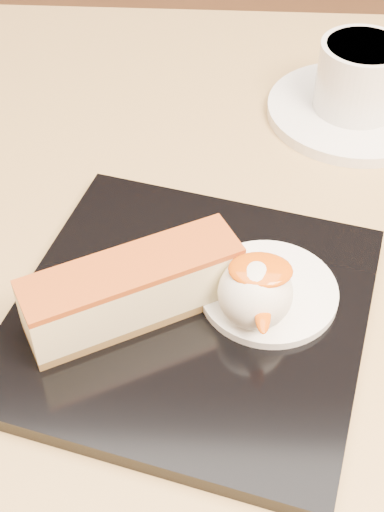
# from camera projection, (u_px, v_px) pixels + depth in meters

# --- Properties ---
(table) EXTENTS (0.80, 0.80, 0.72)m
(table) POSITION_uv_depth(u_px,v_px,m) (190.00, 408.00, 0.60)
(table) COLOR black
(table) RESTS_ON ground
(dessert_plate) EXTENTS (0.27, 0.27, 0.01)m
(dessert_plate) POSITION_uv_depth(u_px,v_px,m) (190.00, 315.00, 0.46)
(dessert_plate) COLOR black
(dessert_plate) RESTS_ON table
(cheesecake) EXTENTS (0.14, 0.10, 0.04)m
(cheesecake) POSITION_uv_depth(u_px,v_px,m) (133.00, 290.00, 0.44)
(cheesecake) COLOR brown
(cheesecake) RESTS_ON dessert_plate
(cream_smear) EXTENTS (0.09, 0.09, 0.01)m
(cream_smear) POSITION_uv_depth(u_px,v_px,m) (268.00, 292.00, 0.46)
(cream_smear) COLOR white
(cream_smear) RESTS_ON dessert_plate
(ice_cream_scoop) EXTENTS (0.05, 0.05, 0.05)m
(ice_cream_scoop) POSITION_uv_depth(u_px,v_px,m) (255.00, 293.00, 0.43)
(ice_cream_scoop) COLOR white
(ice_cream_scoop) RESTS_ON cream_smear
(mango_sauce) EXTENTS (0.04, 0.03, 0.01)m
(mango_sauce) POSITION_uv_depth(u_px,v_px,m) (261.00, 270.00, 0.42)
(mango_sauce) COLOR #D65106
(mango_sauce) RESTS_ON ice_cream_scoop
(mint_sprig) EXTENTS (0.03, 0.02, 0.00)m
(mint_sprig) POSITION_uv_depth(u_px,v_px,m) (224.00, 259.00, 0.48)
(mint_sprig) COLOR #38902F
(mint_sprig) RESTS_ON cream_smear
(saucer) EXTENTS (0.15, 0.15, 0.01)m
(saucer) POSITION_uv_depth(u_px,v_px,m) (353.00, 111.00, 0.62)
(saucer) COLOR white
(saucer) RESTS_ON table
(coffee_cup) EXTENTS (0.09, 0.07, 0.06)m
(coffee_cup) POSITION_uv_depth(u_px,v_px,m) (362.00, 76.00, 0.60)
(coffee_cup) COLOR white
(coffee_cup) RESTS_ON saucer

